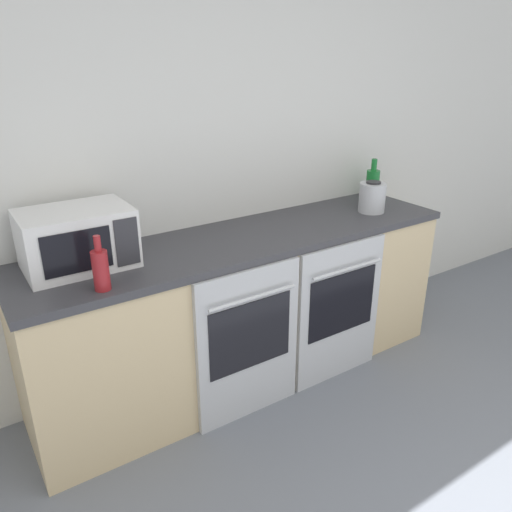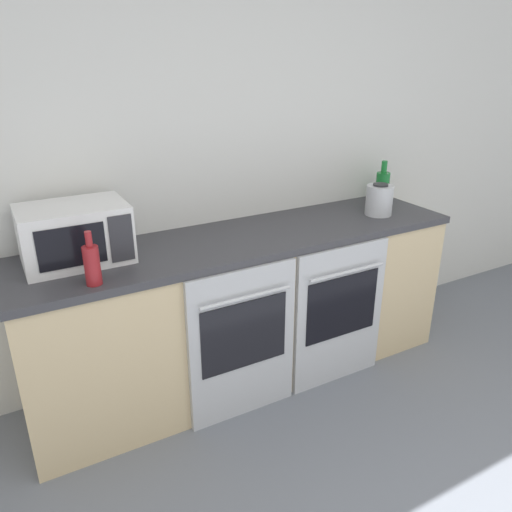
# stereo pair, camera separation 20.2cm
# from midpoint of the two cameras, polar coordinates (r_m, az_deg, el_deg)

# --- Properties ---
(wall_back) EXTENTS (10.00, 0.06, 2.60)m
(wall_back) POSITION_cam_midpoint_polar(r_m,az_deg,el_deg) (2.89, -2.26, 11.90)
(wall_back) COLOR silver
(wall_back) RESTS_ON ground_plane
(counter_back) EXTENTS (2.49, 0.62, 0.89)m
(counter_back) POSITION_cam_midpoint_polar(r_m,az_deg,el_deg) (2.91, 0.94, -5.94)
(counter_back) COLOR #D1B789
(counter_back) RESTS_ON ground_plane
(oven_left) EXTENTS (0.60, 0.06, 0.85)m
(oven_left) POSITION_cam_midpoint_polar(r_m,az_deg,el_deg) (2.60, 0.79, -10.04)
(oven_left) COLOR #B7BABF
(oven_left) RESTS_ON ground_plane
(oven_right) EXTENTS (0.60, 0.06, 0.85)m
(oven_right) POSITION_cam_midpoint_polar(r_m,az_deg,el_deg) (2.91, 11.54, -6.66)
(oven_right) COLOR #B7BABF
(oven_right) RESTS_ON ground_plane
(microwave) EXTENTS (0.49, 0.34, 0.28)m
(microwave) POSITION_cam_midpoint_polar(r_m,az_deg,el_deg) (2.46, -17.82, 2.41)
(microwave) COLOR silver
(microwave) RESTS_ON counter_back
(bottle_green) EXTENTS (0.09, 0.09, 0.28)m
(bottle_green) POSITION_cam_midpoint_polar(r_m,az_deg,el_deg) (3.44, 15.90, 7.66)
(bottle_green) COLOR #19722D
(bottle_green) RESTS_ON counter_back
(bottle_red) EXTENTS (0.07, 0.07, 0.24)m
(bottle_red) POSITION_cam_midpoint_polar(r_m,az_deg,el_deg) (2.20, -15.77, -0.93)
(bottle_red) COLOR maroon
(bottle_red) RESTS_ON counter_back
(kettle) EXTENTS (0.16, 0.16, 0.19)m
(kettle) POSITION_cam_midpoint_polar(r_m,az_deg,el_deg) (3.17, 15.70, 6.17)
(kettle) COLOR #B7BABF
(kettle) RESTS_ON counter_back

